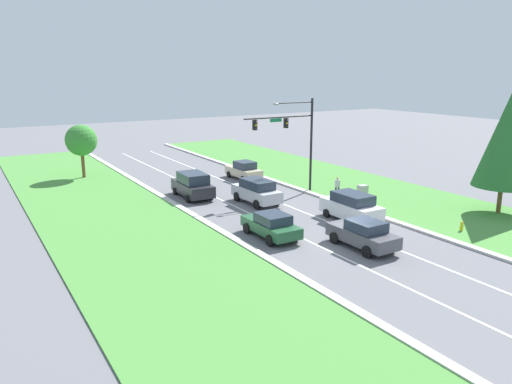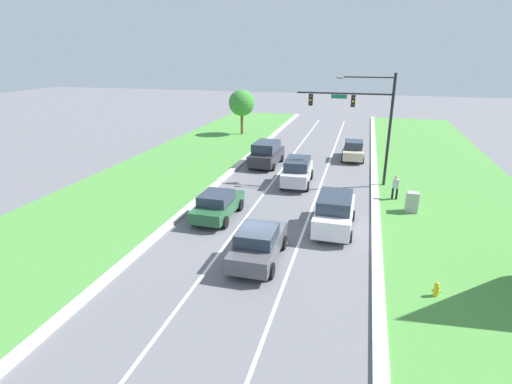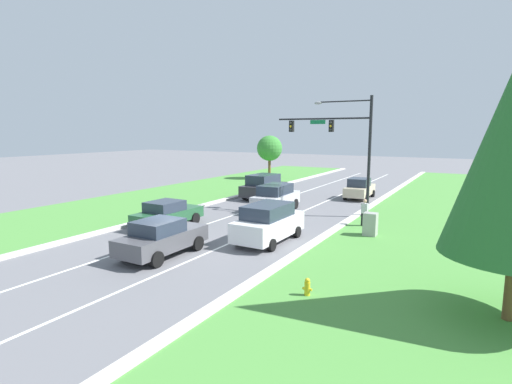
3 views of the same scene
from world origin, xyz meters
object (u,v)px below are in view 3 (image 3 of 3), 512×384
at_px(oak_near_left_tree, 270,148).
at_px(pedestrian, 365,212).
at_px(charcoal_suv, 264,186).
at_px(silver_suv, 276,197).
at_px(white_suv, 268,222).
at_px(forest_sedan, 167,214).
at_px(graphite_sedan, 162,237).
at_px(utility_cabinet, 370,225).
at_px(traffic_signal_mast, 342,138).
at_px(fire_hydrant, 307,288).
at_px(champagne_sedan, 360,189).

bearing_deg(oak_near_left_tree, pedestrian, -48.91).
xyz_separation_m(charcoal_suv, silver_suv, (3.44, -4.50, -0.02)).
distance_m(white_suv, forest_sedan, 6.76).
bearing_deg(graphite_sedan, utility_cabinet, 46.90).
height_order(silver_suv, forest_sedan, silver_suv).
distance_m(graphite_sedan, utility_cabinet, 11.05).
xyz_separation_m(charcoal_suv, oak_near_left_tree, (-6.01, 12.44, 2.66)).
bearing_deg(oak_near_left_tree, charcoal_suv, -64.21).
bearing_deg(utility_cabinet, silver_suv, 153.89).
bearing_deg(traffic_signal_mast, pedestrian, -50.10).
distance_m(charcoal_suv, oak_near_left_tree, 14.07).
bearing_deg(pedestrian, white_suv, 64.77).
relative_size(utility_cabinet, fire_hydrant, 1.89).
xyz_separation_m(champagne_sedan, white_suv, (-0.41, -15.81, 0.16)).
relative_size(white_suv, silver_suv, 1.00).
xyz_separation_m(silver_suv, pedestrian, (6.78, -1.68, -0.08)).
xyz_separation_m(champagne_sedan, oak_near_left_tree, (-13.16, 8.45, 2.84)).
relative_size(white_suv, forest_sedan, 1.05).
distance_m(graphite_sedan, white_suv, 5.53).
xyz_separation_m(champagne_sedan, utility_cabinet, (3.95, -12.24, -0.19)).
bearing_deg(fire_hydrant, silver_suv, 121.04).
height_order(traffic_signal_mast, champagne_sedan, traffic_signal_mast).
relative_size(champagne_sedan, oak_near_left_tree, 0.84).
xyz_separation_m(white_suv, oak_near_left_tree, (-12.75, 24.27, 2.68)).
bearing_deg(pedestrian, oak_near_left_tree, -42.37).
distance_m(white_suv, silver_suv, 8.02).
height_order(champagne_sedan, silver_suv, silver_suv).
distance_m(champagne_sedan, silver_suv, 9.27).
height_order(white_suv, oak_near_left_tree, oak_near_left_tree).
distance_m(silver_suv, pedestrian, 6.99).
xyz_separation_m(white_suv, silver_suv, (-3.29, 7.32, 0.01)).
xyz_separation_m(graphite_sedan, white_suv, (3.13, 4.56, 0.14)).
relative_size(champagne_sedan, white_suv, 0.92).
bearing_deg(forest_sedan, utility_cabinet, 19.28).
distance_m(traffic_signal_mast, fire_hydrant, 15.40).
height_order(traffic_signal_mast, oak_near_left_tree, traffic_signal_mast).
bearing_deg(charcoal_suv, forest_sedan, -88.02).
distance_m(forest_sedan, utility_cabinet, 11.73).
bearing_deg(graphite_sedan, white_suv, 55.08).
bearing_deg(fire_hydrant, oak_near_left_tree, 119.98).
height_order(champagne_sedan, graphite_sedan, champagne_sedan).
bearing_deg(silver_suv, white_suv, -68.02).
bearing_deg(champagne_sedan, pedestrian, -74.91).
bearing_deg(graphite_sedan, forest_sedan, 129.11).
relative_size(silver_suv, oak_near_left_tree, 0.91).
relative_size(charcoal_suv, forest_sedan, 1.08).
distance_m(forest_sedan, pedestrian, 11.78).
bearing_deg(traffic_signal_mast, silver_suv, -163.99).
relative_size(traffic_signal_mast, silver_suv, 1.68).
relative_size(graphite_sedan, charcoal_suv, 0.94).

